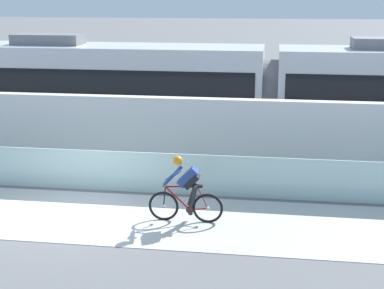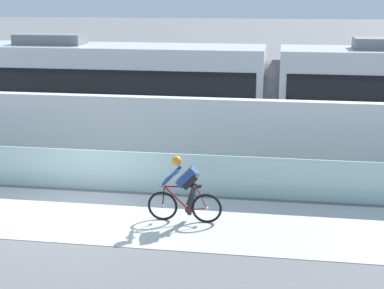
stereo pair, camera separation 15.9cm
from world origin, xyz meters
The scene contains 8 objects.
ground_plane centered at (0.00, 0.00, 0.00)m, with size 200.00×200.00×0.00m, color slate.
bike_path_deck centered at (0.00, 0.00, 0.01)m, with size 32.00×3.20×0.01m, color beige.
glass_parapet centered at (0.00, 1.85, 0.56)m, with size 32.00×0.05×1.12m, color silver.
concrete_barrier_wall centered at (0.00, 3.65, 1.14)m, with size 32.00×0.36×2.28m, color silver.
tram_rail_near centered at (0.00, 6.13, 0.00)m, with size 32.00×0.08×0.01m, color #595654.
tram_rail_far centered at (0.00, 7.57, 0.00)m, with size 32.00×0.08×0.01m, color #595654.
tram centered at (4.57, 6.85, 1.89)m, with size 22.56×2.54×3.81m.
cyclist_on_bike centered at (2.76, 0.00, 0.78)m, with size 1.77×0.58×1.61m.
Camera 1 is at (4.70, -12.40, 5.29)m, focal length 53.47 mm.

